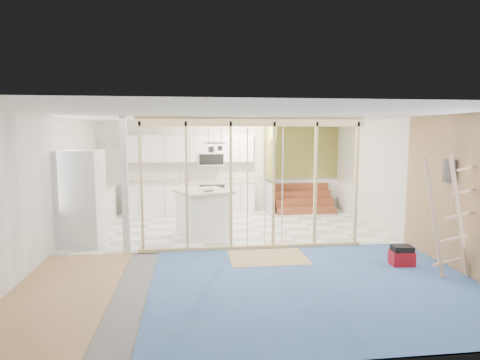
{
  "coord_description": "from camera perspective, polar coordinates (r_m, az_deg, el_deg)",
  "views": [
    {
      "loc": [
        -0.88,
        -7.6,
        2.29
      ],
      "look_at": [
        0.13,
        0.6,
        1.31
      ],
      "focal_mm": 30.0,
      "sensor_mm": 36.0,
      "label": 1
    }
  ],
  "objects": [
    {
      "name": "room",
      "position": [
        7.72,
        -0.44,
        -0.63
      ],
      "size": [
        7.01,
        8.01,
        2.61
      ],
      "color": "slate",
      "rests_on": "ground"
    },
    {
      "name": "floor_overlays",
      "position": [
        8.05,
        0.04,
        -9.71
      ],
      "size": [
        7.0,
        8.0,
        0.03
      ],
      "color": "white",
      "rests_on": "room"
    },
    {
      "name": "stud_frame",
      "position": [
        7.66,
        -2.05,
        1.39
      ],
      "size": [
        4.66,
        0.14,
        2.6
      ],
      "color": "#D7BC83",
      "rests_on": "room"
    },
    {
      "name": "base_cabinets",
      "position": [
        11.14,
        -10.71,
        -2.8
      ],
      "size": [
        4.45,
        2.24,
        0.93
      ],
      "color": "white",
      "rests_on": "room"
    },
    {
      "name": "upper_cabinets",
      "position": [
        11.43,
        -6.86,
        4.33
      ],
      "size": [
        3.6,
        0.41,
        0.85
      ],
      "color": "white",
      "rests_on": "room"
    },
    {
      "name": "green_partition",
      "position": [
        11.71,
        7.46,
        0.08
      ],
      "size": [
        2.25,
        1.51,
        2.6
      ],
      "color": "olive",
      "rests_on": "room"
    },
    {
      "name": "pot_rack",
      "position": [
        9.52,
        -3.6,
        4.96
      ],
      "size": [
        0.52,
        0.52,
        0.72
      ],
      "color": "black",
      "rests_on": "room"
    },
    {
      "name": "sheathing_panel",
      "position": [
        7.17,
        30.54,
        -2.13
      ],
      "size": [
        0.02,
        4.0,
        2.6
      ],
      "primitive_type": "cube",
      "color": "tan",
      "rests_on": "room"
    },
    {
      "name": "electrical_panel",
      "position": [
        7.58,
        27.64,
        1.13
      ],
      "size": [
        0.04,
        0.3,
        0.4
      ],
      "primitive_type": "cube",
      "color": "#38383D",
      "rests_on": "room"
    },
    {
      "name": "ceiling_light",
      "position": [
        10.85,
        5.14,
        8.03
      ],
      "size": [
        0.32,
        0.32,
        0.08
      ],
      "primitive_type": "cylinder",
      "color": "#FFEABF",
      "rests_on": "room"
    },
    {
      "name": "fridge",
      "position": [
        8.71,
        -21.72,
        -2.45
      ],
      "size": [
        0.88,
        0.85,
        1.94
      ],
      "rotation": [
        0.0,
        0.0,
        -0.05
      ],
      "color": "silver",
      "rests_on": "room"
    },
    {
      "name": "island",
      "position": [
        8.89,
        -5.21,
        -4.8
      ],
      "size": [
        1.38,
        1.38,
        1.04
      ],
      "rotation": [
        0.0,
        0.0,
        0.38
      ],
      "color": "white",
      "rests_on": "room"
    },
    {
      "name": "bowl",
      "position": [
        8.65,
        -4.52,
        -1.39
      ],
      "size": [
        0.34,
        0.34,
        0.06
      ],
      "primitive_type": "imported",
      "rotation": [
        0.0,
        0.0,
        0.43
      ],
      "color": "silver",
      "rests_on": "island"
    },
    {
      "name": "soap_bottle_a",
      "position": [
        11.46,
        -8.19,
        0.53
      ],
      "size": [
        0.13,
        0.13,
        0.27
      ],
      "primitive_type": "imported",
      "rotation": [
        0.0,
        0.0,
        -0.24
      ],
      "color": "silver",
      "rests_on": "base_cabinets"
    },
    {
      "name": "soap_bottle_b",
      "position": [
        11.53,
        -2.05,
        0.44
      ],
      "size": [
        0.1,
        0.11,
        0.19
      ],
      "primitive_type": "imported",
      "rotation": [
        0.0,
        0.0,
        -0.22
      ],
      "color": "silver",
      "rests_on": "base_cabinets"
    },
    {
      "name": "toolbox",
      "position": [
        7.56,
        22.03,
        -10.03
      ],
      "size": [
        0.4,
        0.32,
        0.36
      ],
      "rotation": [
        0.0,
        0.0,
        -0.1
      ],
      "color": "maroon",
      "rests_on": "room"
    },
    {
      "name": "ladder",
      "position": [
        7.04,
        27.69,
        -4.63
      ],
      "size": [
        1.05,
        0.06,
        1.94
      ],
      "rotation": [
        0.0,
        0.0,
        -0.04
      ],
      "color": "tan",
      "rests_on": "room"
    }
  ]
}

